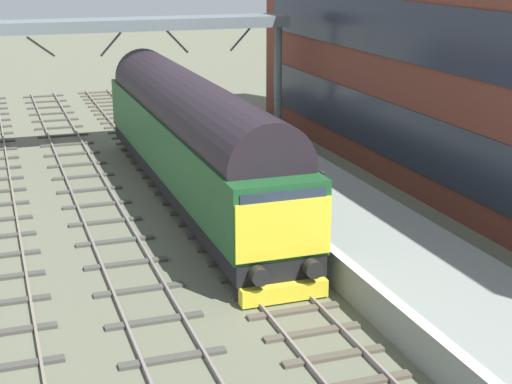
% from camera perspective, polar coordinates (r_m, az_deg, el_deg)
% --- Properties ---
extents(ground_plane, '(140.00, 140.00, 0.00)m').
position_cam_1_polar(ground_plane, '(25.35, -1.99, -3.54)').
color(ground_plane, '#5F624E').
rests_on(ground_plane, ground).
extents(track_main, '(2.50, 60.00, 0.15)m').
position_cam_1_polar(track_main, '(25.33, -1.99, -3.42)').
color(track_main, gray).
rests_on(track_main, ground).
extents(track_adjacent_west, '(2.50, 60.00, 0.15)m').
position_cam_1_polar(track_adjacent_west, '(24.60, -9.84, -4.30)').
color(track_adjacent_west, slate).
rests_on(track_adjacent_west, ground).
extents(station_platform, '(4.00, 44.00, 1.01)m').
position_cam_1_polar(station_platform, '(26.39, 5.48, -1.60)').
color(station_platform, gray).
rests_on(station_platform, ground).
extents(station_building, '(5.40, 33.57, 11.79)m').
position_cam_1_polar(station_building, '(30.39, 16.71, 10.66)').
color(station_building, brown).
rests_on(station_building, ground).
extents(diesel_locomotive, '(2.74, 19.40, 4.68)m').
position_cam_1_polar(diesel_locomotive, '(28.90, -4.76, 4.15)').
color(diesel_locomotive, black).
rests_on(diesel_locomotive, ground).
extents(platform_number_sign, '(0.10, 0.44, 1.93)m').
position_cam_1_polar(platform_number_sign, '(22.51, 4.74, -0.10)').
color(platform_number_sign, slate).
rests_on(platform_number_sign, station_platform).
extents(waiting_passenger, '(0.43, 0.49, 1.64)m').
position_cam_1_polar(waiting_passenger, '(31.10, -1.01, 4.20)').
color(waiting_passenger, '#2C2930').
rests_on(waiting_passenger, station_platform).
extents(overhead_footbridge, '(16.39, 2.00, 6.09)m').
position_cam_1_polar(overhead_footbridge, '(36.04, -10.57, 11.49)').
color(overhead_footbridge, slate).
rests_on(overhead_footbridge, ground).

